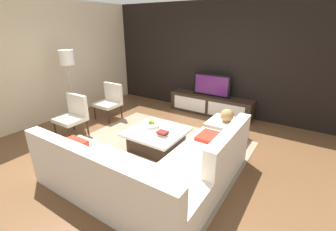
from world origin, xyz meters
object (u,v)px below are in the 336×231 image
at_px(accent_chair_near, 73,113).
at_px(floor_lamp, 67,62).
at_px(television, 212,85).
at_px(book_stack, 163,133).
at_px(coffee_table, 157,139).
at_px(media_console, 210,105).
at_px(decorative_ball, 227,115).
at_px(fruit_bowl, 152,124).
at_px(accent_chair_far, 110,99).
at_px(sectional_couch, 152,171).
at_px(ottoman, 226,130).

height_order(accent_chair_near, floor_lamp, floor_lamp).
xyz_separation_m(television, book_stack, (0.12, -2.42, -0.36)).
bearing_deg(floor_lamp, accent_chair_near, -36.63).
bearing_deg(accent_chair_near, coffee_table, 2.40).
distance_m(media_console, decorative_ball, 1.52).
bearing_deg(fruit_bowl, accent_chair_far, 161.35).
height_order(media_console, fruit_bowl, fruit_bowl).
xyz_separation_m(sectional_couch, floor_lamp, (-3.08, 1.01, 1.15)).
relative_size(sectional_couch, floor_lamp, 1.46).
relative_size(fruit_bowl, accent_chair_far, 0.32).
relative_size(coffee_table, ottoman, 1.47).
height_order(coffee_table, ottoman, ottoman).
height_order(floor_lamp, decorative_ball, floor_lamp).
height_order(sectional_couch, decorative_ball, sectional_couch).
distance_m(accent_chair_near, ottoman, 3.21).
bearing_deg(coffee_table, ottoman, 48.32).
distance_m(accent_chair_near, floor_lamp, 1.22).
distance_m(media_console, sectional_couch, 3.33).
height_order(accent_chair_near, ottoman, accent_chair_near).
relative_size(decorative_ball, book_stack, 1.33).
bearing_deg(sectional_couch, television, 99.02).
bearing_deg(sectional_couch, accent_chair_far, 146.52).
bearing_deg(fruit_bowl, decorative_ball, 40.53).
height_order(accent_chair_near, decorative_ball, accent_chair_near).
xyz_separation_m(floor_lamp, accent_chair_far, (0.53, 0.67, -0.95)).
distance_m(coffee_table, accent_chair_far, 2.06).
bearing_deg(accent_chair_far, decorative_ball, 14.01).
relative_size(media_console, television, 2.21).
bearing_deg(decorative_ball, accent_chair_near, -151.51).
relative_size(media_console, sectional_couch, 0.87).
relative_size(coffee_table, decorative_ball, 3.89).
bearing_deg(ottoman, floor_lamp, -162.66).
bearing_deg(book_stack, decorative_ball, 58.27).
relative_size(television, book_stack, 4.97).
height_order(accent_chair_near, accent_chair_far, same).
bearing_deg(television, floor_lamp, -138.24).
xyz_separation_m(television, ottoman, (0.87, -1.21, -0.59)).
bearing_deg(coffee_table, decorative_ball, 48.32).
bearing_deg(media_console, accent_chair_far, -141.46).
bearing_deg(floor_lamp, sectional_couch, -18.20).
bearing_deg(television, coffee_table, -92.49).
height_order(media_console, floor_lamp, floor_lamp).
relative_size(media_console, decorative_ball, 8.26).
height_order(television, decorative_ball, television).
bearing_deg(floor_lamp, ottoman, 17.34).
bearing_deg(media_console, book_stack, -87.14).
distance_m(media_console, coffee_table, 2.30).
xyz_separation_m(coffee_table, decorative_ball, (0.97, 1.08, 0.33)).
xyz_separation_m(ottoman, book_stack, (-0.75, -1.21, 0.23)).
relative_size(media_console, accent_chair_far, 2.51).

